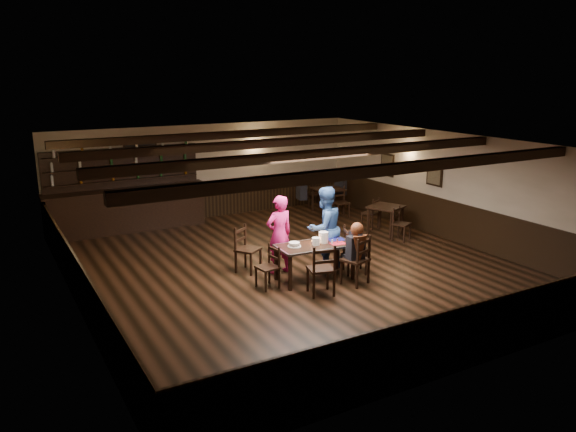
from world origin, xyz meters
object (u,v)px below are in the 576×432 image
woman_pink (279,235)px  bar_counter (127,204)px  cake (294,245)px  chair_near_right (359,257)px  man_blue (324,228)px  chair_near_left (322,266)px  dining_table (315,248)px

woman_pink → bar_counter: (-1.97, 4.88, -0.11)m
cake → chair_near_right: bearing=-36.2°
woman_pink → cake: 0.64m
man_blue → cake: (-0.98, -0.41, -0.11)m
cake → chair_near_left: bearing=-83.4°
woman_pink → man_blue: (0.98, -0.23, 0.06)m
cake → bar_counter: 5.85m
chair_near_left → man_blue: 1.59m
chair_near_left → chair_near_right: size_ratio=1.00×
woman_pink → cake: (-0.00, -0.63, -0.05)m
cake → bar_counter: (-1.97, 5.51, -0.07)m
chair_near_left → chair_near_right: 0.95m
man_blue → bar_counter: bar_counter is taller
woman_pink → man_blue: man_blue is taller
woman_pink → man_blue: bearing=162.0°
woman_pink → cake: bearing=84.9°
chair_near_left → bar_counter: (-2.07, 6.40, 0.13)m
woman_pink → bar_counter: 5.26m
chair_near_right → bar_counter: 6.96m
bar_counter → chair_near_right: bearing=-64.4°
woman_pink → chair_near_right: bearing=121.7°
chair_near_right → man_blue: 1.21m
chair_near_right → woman_pink: 1.76m
chair_near_left → chair_near_right: same height
chair_near_left → dining_table: bearing=67.6°
dining_table → chair_near_left: chair_near_left is taller
dining_table → man_blue: (0.54, 0.49, 0.23)m
chair_near_left → man_blue: man_blue is taller
chair_near_right → cake: 1.31m
woman_pink → dining_table: bearing=116.2°
dining_table → chair_near_right: size_ratio=1.58×
chair_near_left → woman_pink: woman_pink is taller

